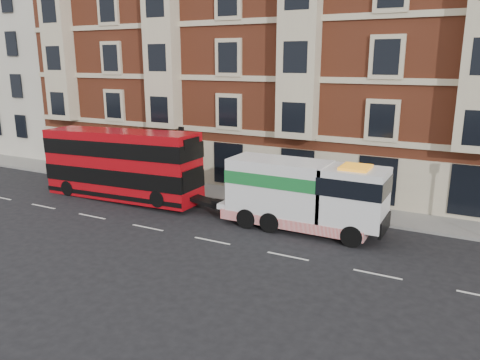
# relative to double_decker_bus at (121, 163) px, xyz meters

# --- Properties ---
(ground) EXTENTS (120.00, 120.00, 0.00)m
(ground) POSITION_rel_double_decker_bus_xyz_m (8.84, -3.55, -2.32)
(ground) COLOR black
(ground) RESTS_ON ground
(sidewalk) EXTENTS (90.00, 3.00, 0.15)m
(sidewalk) POSITION_rel_double_decker_bus_xyz_m (8.84, 3.95, -2.25)
(sidewalk) COLOR slate
(sidewalk) RESTS_ON ground
(victorian_terrace) EXTENTS (45.00, 12.00, 20.40)m
(victorian_terrace) POSITION_rel_double_decker_bus_xyz_m (9.34, 11.45, 7.74)
(victorian_terrace) COLOR brown
(victorian_terrace) RESTS_ON ground
(cream_block) EXTENTS (16.00, 10.00, 16.80)m
(cream_block) POSITION_rel_double_decker_bus_xyz_m (-21.16, 10.45, 6.02)
(cream_block) COLOR beige
(cream_block) RESTS_ON ground
(lamp_post_west) EXTENTS (0.35, 0.15, 4.35)m
(lamp_post_west) POSITION_rel_double_decker_bus_xyz_m (2.84, 2.65, 0.35)
(lamp_post_west) COLOR black
(lamp_post_west) RESTS_ON sidewalk
(double_decker_bus) EXTENTS (10.84, 2.49, 4.39)m
(double_decker_bus) POSITION_rel_double_decker_bus_xyz_m (0.00, 0.00, 0.00)
(double_decker_bus) COLOR #AE0911
(double_decker_bus) RESTS_ON ground
(tow_truck) EXTENTS (8.68, 2.57, 3.62)m
(tow_truck) POSITION_rel_double_decker_bus_xyz_m (12.06, -0.00, -0.41)
(tow_truck) COLOR white
(tow_truck) RESTS_ON ground
(box_van) EXTENTS (5.31, 2.86, 2.62)m
(box_van) POSITION_rel_double_decker_bus_xyz_m (-3.44, 1.12, -1.04)
(box_van) COLOR white
(box_van) RESTS_ON ground
(pedestrian) EXTENTS (0.74, 0.68, 1.70)m
(pedestrian) POSITION_rel_double_decker_bus_xyz_m (-5.38, 3.90, -1.32)
(pedestrian) COLOR #1A1D34
(pedestrian) RESTS_ON sidewalk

